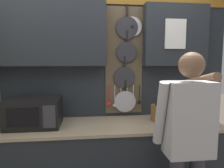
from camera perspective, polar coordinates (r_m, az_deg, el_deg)
The scene contains 6 objects.
base_cabinet_counter at distance 2.39m, azimuth -1.09°, elevation -21.99°, with size 2.45×0.66×0.92m.
back_wall_unit at distance 2.39m, azimuth -2.14°, elevation 5.14°, with size 3.02×0.22×2.46m.
microwave at distance 2.25m, azimuth -21.31°, elevation -7.57°, with size 0.53×0.38×0.30m.
knife_block at distance 2.31m, azimuth 12.99°, elevation -8.11°, with size 0.12×0.16×0.27m.
utensil_crock at distance 2.44m, azimuth 20.14°, elevation -8.05°, with size 0.10×0.10×0.32m.
person at distance 1.83m, azimuth 20.81°, elevation -13.19°, with size 0.54×0.65×1.67m.
Camera 1 is at (-0.20, -2.10, 1.60)m, focal length 32.00 mm.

